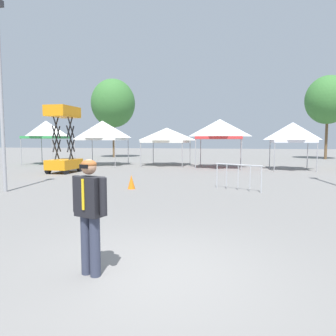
% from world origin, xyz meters
% --- Properties ---
extents(ground_plane, '(140.00, 140.00, 0.00)m').
position_xyz_m(ground_plane, '(0.00, 0.00, 0.00)').
color(ground_plane, slate).
extents(canopy_tent_far_right, '(3.01, 3.01, 3.69)m').
position_xyz_m(canopy_tent_far_right, '(-13.94, 19.50, 2.93)').
color(canopy_tent_far_right, '#9E9EA3').
rests_on(canopy_tent_far_right, ground).
extents(canopy_tent_left_of_center, '(3.49, 3.49, 3.62)m').
position_xyz_m(canopy_tent_left_of_center, '(-8.85, 19.45, 2.83)').
color(canopy_tent_left_of_center, '#9E9EA3').
rests_on(canopy_tent_left_of_center, ground).
extents(canopy_tent_right_of_center, '(3.66, 3.66, 3.04)m').
position_xyz_m(canopy_tent_right_of_center, '(-3.65, 20.12, 2.44)').
color(canopy_tent_right_of_center, '#9E9EA3').
rests_on(canopy_tent_right_of_center, ground).
extents(canopy_tent_behind_right, '(3.40, 3.40, 3.58)m').
position_xyz_m(canopy_tent_behind_right, '(0.61, 18.71, 2.86)').
color(canopy_tent_behind_right, '#9E9EA3').
rests_on(canopy_tent_behind_right, ground).
extents(canopy_tent_far_left, '(2.79, 2.79, 3.27)m').
position_xyz_m(canopy_tent_far_left, '(5.58, 18.07, 2.57)').
color(canopy_tent_far_left, '#9E9EA3').
rests_on(canopy_tent_far_left, ground).
extents(scissor_lift, '(1.46, 2.33, 4.15)m').
position_xyz_m(scissor_lift, '(-8.95, 13.41, 1.25)').
color(scissor_lift, black).
rests_on(scissor_lift, ground).
extents(person_foreground, '(0.62, 0.36, 1.78)m').
position_xyz_m(person_foreground, '(-0.90, -0.28, 1.03)').
color(person_foreground, '#33384C').
rests_on(person_foreground, ground).
extents(light_pole_near_lift, '(0.36, 0.36, 7.38)m').
position_xyz_m(light_pole_near_lift, '(-7.56, 6.29, 4.24)').
color(light_pole_near_lift, '#9E9EA3').
rests_on(light_pole_near_lift, ground).
extents(tree_behind_tents_left, '(4.61, 4.61, 8.82)m').
position_xyz_m(tree_behind_tents_left, '(11.60, 31.23, 6.27)').
color(tree_behind_tents_left, brown).
rests_on(tree_behind_tents_left, ground).
extents(tree_behind_tents_center, '(5.11, 5.11, 9.15)m').
position_xyz_m(tree_behind_tents_center, '(-12.02, 30.48, 6.33)').
color(tree_behind_tents_center, brown).
rests_on(tree_behind_tents_center, ground).
extents(crowd_barrier_by_lift, '(1.86, 1.07, 1.08)m').
position_xyz_m(crowd_barrier_by_lift, '(1.61, 8.37, 0.75)').
color(crowd_barrier_by_lift, '#B7BABF').
rests_on(crowd_barrier_by_lift, ground).
extents(traffic_cone_lot_center, '(0.32, 0.32, 0.59)m').
position_xyz_m(traffic_cone_lot_center, '(-2.81, 7.89, 0.30)').
color(traffic_cone_lot_center, orange).
rests_on(traffic_cone_lot_center, ground).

